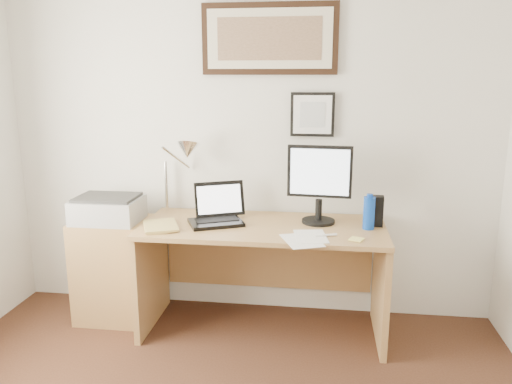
% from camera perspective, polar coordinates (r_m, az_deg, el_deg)
% --- Properties ---
extents(wall_back, '(3.50, 0.02, 2.50)m').
position_cam_1_polar(wall_back, '(3.56, -0.90, 5.74)').
color(wall_back, white).
rests_on(wall_back, ground).
extents(side_cabinet, '(0.50, 0.40, 0.73)m').
position_cam_1_polar(side_cabinet, '(3.73, -15.87, -8.49)').
color(side_cabinet, '#9F7442').
rests_on(side_cabinet, floor).
extents(water_bottle, '(0.07, 0.07, 0.21)m').
position_cam_1_polar(water_bottle, '(3.26, 12.78, -2.36)').
color(water_bottle, '#0D40B3').
rests_on(water_bottle, desk).
extents(bottle_cap, '(0.04, 0.04, 0.02)m').
position_cam_1_polar(bottle_cap, '(3.23, 12.89, -0.39)').
color(bottle_cap, '#0D40B3').
rests_on(bottle_cap, water_bottle).
extents(speaker, '(0.09, 0.08, 0.20)m').
position_cam_1_polar(speaker, '(3.34, 13.58, -2.11)').
color(speaker, black).
rests_on(speaker, desk).
extents(paper_sheet_a, '(0.29, 0.34, 0.00)m').
position_cam_1_polar(paper_sheet_a, '(3.00, 5.25, -5.54)').
color(paper_sheet_a, white).
rests_on(paper_sheet_a, desk).
extents(paper_sheet_b, '(0.23, 0.30, 0.00)m').
position_cam_1_polar(paper_sheet_b, '(3.07, 6.27, -5.06)').
color(paper_sheet_b, white).
rests_on(paper_sheet_b, desk).
extents(sticky_pad, '(0.10, 0.10, 0.01)m').
position_cam_1_polar(sticky_pad, '(3.05, 11.40, -5.31)').
color(sticky_pad, '#FFEF78').
rests_on(sticky_pad, desk).
extents(marker_pen, '(0.14, 0.06, 0.02)m').
position_cam_1_polar(marker_pen, '(3.08, 7.99, -4.93)').
color(marker_pen, white).
rests_on(marker_pen, desk).
extents(book, '(0.30, 0.34, 0.02)m').
position_cam_1_polar(book, '(3.28, -12.67, -3.98)').
color(book, tan).
rests_on(book, desk).
extents(desk, '(1.60, 0.70, 0.75)m').
position_cam_1_polar(desk, '(3.44, 0.94, -7.15)').
color(desk, '#9F7442').
rests_on(desk, floor).
extents(laptop, '(0.41, 0.42, 0.26)m').
position_cam_1_polar(laptop, '(3.35, -4.45, -2.51)').
color(laptop, black).
rests_on(laptop, desk).
extents(lcd_monitor, '(0.42, 0.22, 0.52)m').
position_cam_1_polar(lcd_monitor, '(3.29, 7.26, 1.32)').
color(lcd_monitor, black).
rests_on(lcd_monitor, desk).
extents(printer, '(0.44, 0.34, 0.18)m').
position_cam_1_polar(printer, '(3.57, -16.56, -1.87)').
color(printer, '#AAAAAD').
rests_on(printer, side_cabinet).
extents(desk_lamp, '(0.29, 0.27, 0.53)m').
position_cam_1_polar(desk_lamp, '(3.47, -8.06, 4.37)').
color(desk_lamp, silver).
rests_on(desk_lamp, desk).
extents(picture_large, '(0.92, 0.04, 0.47)m').
position_cam_1_polar(picture_large, '(3.49, 1.54, 17.10)').
color(picture_large, black).
rests_on(picture_large, wall_back).
extents(picture_small, '(0.30, 0.03, 0.30)m').
position_cam_1_polar(picture_small, '(3.48, 6.47, 8.79)').
color(picture_small, black).
rests_on(picture_small, wall_back).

